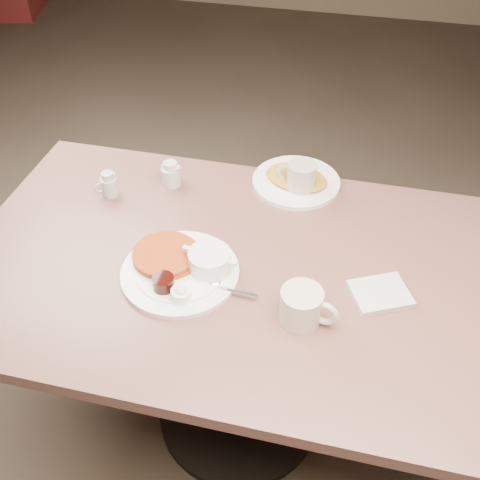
% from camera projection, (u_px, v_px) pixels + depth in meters
% --- Properties ---
extents(room, '(7.04, 8.04, 2.84)m').
position_uv_depth(room, '(238.00, 16.00, 1.00)').
color(room, '#4C3F33').
rests_on(room, ground).
extents(diner_table, '(1.50, 0.90, 0.75)m').
position_uv_depth(diner_table, '(238.00, 306.00, 1.56)').
color(diner_table, '#84564C').
rests_on(diner_table, ground).
extents(main_plate, '(0.40, 0.36, 0.07)m').
position_uv_depth(main_plate, '(184.00, 267.00, 1.41)').
color(main_plate, white).
rests_on(main_plate, diner_table).
extents(coffee_mug_near, '(0.15, 0.12, 0.09)m').
position_uv_depth(coffee_mug_near, '(303.00, 306.00, 1.28)').
color(coffee_mug_near, beige).
rests_on(coffee_mug_near, diner_table).
extents(napkin, '(0.17, 0.16, 0.02)m').
position_uv_depth(napkin, '(380.00, 294.00, 1.35)').
color(napkin, silver).
rests_on(napkin, diner_table).
extents(coffee_mug_far, '(0.13, 0.11, 0.10)m').
position_uv_depth(coffee_mug_far, '(300.00, 178.00, 1.65)').
color(coffee_mug_far, beige).
rests_on(coffee_mug_far, diner_table).
extents(creamer_left, '(0.07, 0.06, 0.08)m').
position_uv_depth(creamer_left, '(109.00, 185.00, 1.64)').
color(creamer_left, '#BCBCB8').
rests_on(creamer_left, diner_table).
extents(creamer_right, '(0.08, 0.06, 0.08)m').
position_uv_depth(creamer_right, '(171.00, 174.00, 1.68)').
color(creamer_right, silver).
rests_on(creamer_right, diner_table).
extents(hash_plate, '(0.34, 0.34, 0.04)m').
position_uv_depth(hash_plate, '(296.00, 180.00, 1.70)').
color(hash_plate, white).
rests_on(hash_plate, diner_table).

